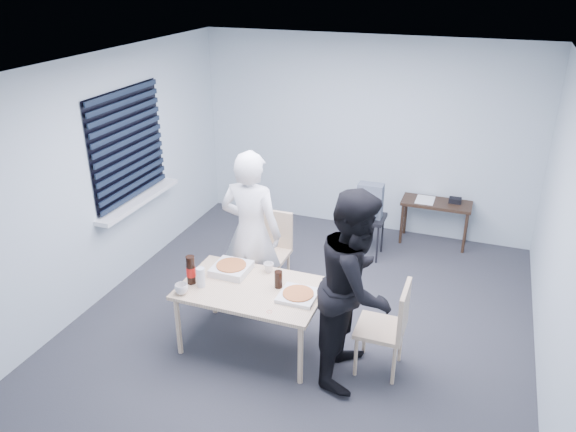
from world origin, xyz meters
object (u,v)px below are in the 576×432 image
at_px(backpack, 370,201).
at_px(person_black, 356,287).
at_px(person_white, 251,233).
at_px(chair_far, 272,245).
at_px(soda_bottle, 191,270).
at_px(stool, 369,224).
at_px(chair_right, 391,323).
at_px(side_table, 436,208).
at_px(dining_table, 252,293).
at_px(mug_b, 269,267).
at_px(mug_a, 181,289).

bearing_deg(backpack, person_black, -100.15).
xyz_separation_m(person_white, person_black, (1.25, -0.63, 0.00)).
distance_m(person_white, backpack, 1.80).
xyz_separation_m(chair_far, soda_bottle, (-0.32, -1.22, 0.27)).
xyz_separation_m(stool, soda_bottle, (-1.19, -2.30, 0.35)).
height_order(chair_right, side_table, chair_right).
xyz_separation_m(chair_far, person_black, (1.23, -1.13, 0.37)).
distance_m(dining_table, mug_b, 0.34).
bearing_deg(mug_a, chair_right, 12.08).
bearing_deg(dining_table, person_white, 113.90).
bearing_deg(dining_table, soda_bottle, -167.51).
bearing_deg(side_table, chair_far, -132.96).
distance_m(person_black, side_table, 2.90).
bearing_deg(person_white, backpack, -119.69).
bearing_deg(person_white, dining_table, 113.90).
bearing_deg(chair_far, backpack, 50.84).
distance_m(side_table, stool, 0.99).
bearing_deg(backpack, mug_b, -127.28).
relative_size(person_black, mug_b, 17.70).
relative_size(person_black, backpack, 4.11).
xyz_separation_m(person_black, soda_bottle, (-1.55, -0.09, -0.10)).
xyz_separation_m(person_black, backpack, (-0.36, 2.19, -0.13)).
height_order(person_white, person_black, same).
xyz_separation_m(backpack, mug_b, (-0.59, -1.84, -0.06)).
relative_size(dining_table, soda_bottle, 4.73).
xyz_separation_m(chair_right, person_white, (-1.56, 0.52, 0.37)).
bearing_deg(mug_b, chair_far, 109.92).
xyz_separation_m(side_table, mug_a, (-1.92, -3.14, 0.19)).
relative_size(dining_table, stool, 2.46).
bearing_deg(backpack, soda_bottle, -137.07).
bearing_deg(person_white, stool, -119.49).
distance_m(backpack, soda_bottle, 2.57).
bearing_deg(backpack, chair_right, -91.77).
distance_m(mug_a, mug_b, 0.88).
bearing_deg(mug_a, person_black, 10.54).
distance_m(chair_right, side_table, 2.74).
bearing_deg(mug_b, side_table, 62.03).
distance_m(dining_table, backpack, 2.25).
bearing_deg(soda_bottle, person_black, 3.38).
distance_m(chair_right, mug_a, 1.90).
bearing_deg(dining_table, backpack, 73.88).
distance_m(stool, mug_a, 2.77).
bearing_deg(side_table, mug_b, -117.97).
bearing_deg(mug_a, soda_bottle, 91.36).
height_order(dining_table, side_table, dining_table).
bearing_deg(backpack, dining_table, -125.69).
xyz_separation_m(dining_table, side_table, (1.36, 2.82, -0.08)).
xyz_separation_m(dining_table, soda_bottle, (-0.57, -0.13, 0.20)).
bearing_deg(chair_right, backpack, 107.79).
bearing_deg(soda_bottle, chair_right, 6.16).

